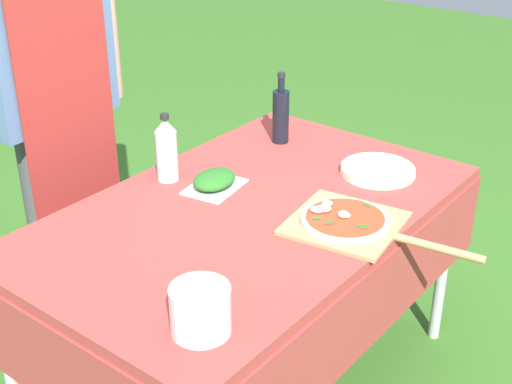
{
  "coord_description": "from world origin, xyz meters",
  "views": [
    {
      "loc": [
        -1.52,
        -1.22,
        1.77
      ],
      "look_at": [
        0.04,
        0.0,
        0.76
      ],
      "focal_mm": 50.0,
      "sensor_mm": 36.0,
      "label": 1
    }
  ],
  "objects_px": {
    "person_cook": "(45,75)",
    "oil_bottle": "(281,115)",
    "water_bottle": "(166,149)",
    "prep_table": "(249,228)",
    "pizza_on_peel": "(349,222)",
    "plate_stack": "(378,170)",
    "herb_container": "(214,180)",
    "mixing_tub": "(200,310)"
  },
  "relations": [
    {
      "from": "pizza_on_peel",
      "to": "mixing_tub",
      "type": "height_order",
      "value": "mixing_tub"
    },
    {
      "from": "pizza_on_peel",
      "to": "plate_stack",
      "type": "bearing_deg",
      "value": 8.74
    },
    {
      "from": "person_cook",
      "to": "water_bottle",
      "type": "height_order",
      "value": "person_cook"
    },
    {
      "from": "person_cook",
      "to": "pizza_on_peel",
      "type": "distance_m",
      "value": 1.15
    },
    {
      "from": "mixing_tub",
      "to": "plate_stack",
      "type": "xyz_separation_m",
      "value": [
        1.01,
        0.1,
        -0.05
      ]
    },
    {
      "from": "mixing_tub",
      "to": "prep_table",
      "type": "bearing_deg",
      "value": 28.29
    },
    {
      "from": "plate_stack",
      "to": "prep_table",
      "type": "bearing_deg",
      "value": 157.45
    },
    {
      "from": "prep_table",
      "to": "oil_bottle",
      "type": "bearing_deg",
      "value": 25.89
    },
    {
      "from": "pizza_on_peel",
      "to": "mixing_tub",
      "type": "bearing_deg",
      "value": 170.39
    },
    {
      "from": "oil_bottle",
      "to": "mixing_tub",
      "type": "xyz_separation_m",
      "value": [
        -1.03,
        -0.53,
        -0.05
      ]
    },
    {
      "from": "mixing_tub",
      "to": "water_bottle",
      "type": "bearing_deg",
      "value": 49.74
    },
    {
      "from": "pizza_on_peel",
      "to": "plate_stack",
      "type": "relative_size",
      "value": 2.3
    },
    {
      "from": "oil_bottle",
      "to": "prep_table",
      "type": "bearing_deg",
      "value": -154.11
    },
    {
      "from": "pizza_on_peel",
      "to": "oil_bottle",
      "type": "bearing_deg",
      "value": 45.78
    },
    {
      "from": "prep_table",
      "to": "mixing_tub",
      "type": "height_order",
      "value": "mixing_tub"
    },
    {
      "from": "herb_container",
      "to": "pizza_on_peel",
      "type": "bearing_deg",
      "value": -83.58
    },
    {
      "from": "mixing_tub",
      "to": "plate_stack",
      "type": "distance_m",
      "value": 1.01
    },
    {
      "from": "pizza_on_peel",
      "to": "mixing_tub",
      "type": "distance_m",
      "value": 0.64
    },
    {
      "from": "herb_container",
      "to": "mixing_tub",
      "type": "height_order",
      "value": "mixing_tub"
    },
    {
      "from": "person_cook",
      "to": "water_bottle",
      "type": "relative_size",
      "value": 7.43
    },
    {
      "from": "oil_bottle",
      "to": "mixing_tub",
      "type": "relative_size",
      "value": 1.87
    },
    {
      "from": "mixing_tub",
      "to": "plate_stack",
      "type": "bearing_deg",
      "value": 5.7
    },
    {
      "from": "person_cook",
      "to": "pizza_on_peel",
      "type": "relative_size",
      "value": 2.95
    },
    {
      "from": "person_cook",
      "to": "herb_container",
      "type": "relative_size",
      "value": 8.0
    },
    {
      "from": "herb_container",
      "to": "person_cook",
      "type": "bearing_deg",
      "value": 104.85
    },
    {
      "from": "pizza_on_peel",
      "to": "oil_bottle",
      "type": "relative_size",
      "value": 2.19
    },
    {
      "from": "pizza_on_peel",
      "to": "water_bottle",
      "type": "distance_m",
      "value": 0.66
    },
    {
      "from": "oil_bottle",
      "to": "herb_container",
      "type": "xyz_separation_m",
      "value": [
        -0.44,
        -0.06,
        -0.08
      ]
    },
    {
      "from": "person_cook",
      "to": "water_bottle",
      "type": "distance_m",
      "value": 0.5
    },
    {
      "from": "pizza_on_peel",
      "to": "herb_container",
      "type": "distance_m",
      "value": 0.48
    },
    {
      "from": "pizza_on_peel",
      "to": "water_bottle",
      "type": "bearing_deg",
      "value": 90.6
    },
    {
      "from": "water_bottle",
      "to": "prep_table",
      "type": "bearing_deg",
      "value": -88.51
    },
    {
      "from": "prep_table",
      "to": "mixing_tub",
      "type": "distance_m",
      "value": 0.63
    },
    {
      "from": "person_cook",
      "to": "oil_bottle",
      "type": "relative_size",
      "value": 6.46
    },
    {
      "from": "person_cook",
      "to": "water_bottle",
      "type": "bearing_deg",
      "value": 103.94
    },
    {
      "from": "oil_bottle",
      "to": "herb_container",
      "type": "relative_size",
      "value": 1.24
    },
    {
      "from": "pizza_on_peel",
      "to": "mixing_tub",
      "type": "xyz_separation_m",
      "value": [
        -0.64,
        0.01,
        0.05
      ]
    },
    {
      "from": "water_bottle",
      "to": "person_cook",
      "type": "bearing_deg",
      "value": 104.33
    },
    {
      "from": "person_cook",
      "to": "herb_container",
      "type": "xyz_separation_m",
      "value": [
        0.16,
        -0.61,
        -0.28
      ]
    },
    {
      "from": "pizza_on_peel",
      "to": "water_bottle",
      "type": "xyz_separation_m",
      "value": [
        -0.1,
        0.65,
        0.1
      ]
    },
    {
      "from": "person_cook",
      "to": "mixing_tub",
      "type": "relative_size",
      "value": 12.06
    },
    {
      "from": "person_cook",
      "to": "oil_bottle",
      "type": "bearing_deg",
      "value": 137.34
    }
  ]
}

